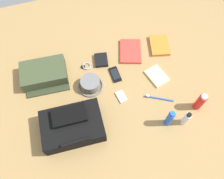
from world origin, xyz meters
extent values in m
cube|color=olive|center=(0.00, 0.00, -0.01)|extent=(2.64, 2.02, 0.02)
cube|color=black|center=(0.30, 0.17, 0.06)|extent=(0.37, 0.26, 0.12)
cube|color=black|center=(0.30, 0.13, 0.13)|extent=(0.20, 0.12, 0.03)
cylinder|color=black|center=(0.30, 0.29, 0.13)|extent=(0.16, 0.02, 0.02)
cube|color=#384228|center=(0.40, -0.25, 0.05)|extent=(0.31, 0.21, 0.09)
cube|color=#2C3520|center=(0.40, -0.14, 0.01)|extent=(0.29, 0.09, 0.01)
cylinder|color=slate|center=(0.12, -0.09, 0.04)|extent=(0.13, 0.13, 0.06)
torus|color=slate|center=(0.12, -0.09, 0.01)|extent=(0.17, 0.17, 0.01)
cylinder|color=red|center=(-0.49, 0.26, 0.07)|extent=(0.05, 0.05, 0.14)
cylinder|color=silver|center=(-0.49, 0.26, 0.15)|extent=(0.04, 0.04, 0.01)
cylinder|color=white|center=(-0.36, 0.33, 0.06)|extent=(0.04, 0.04, 0.12)
cylinder|color=black|center=(-0.36, 0.33, 0.13)|extent=(0.03, 0.03, 0.01)
cylinder|color=blue|center=(-0.26, 0.31, 0.08)|extent=(0.04, 0.04, 0.15)
cylinder|color=blue|center=(-0.26, 0.31, 0.16)|extent=(0.03, 0.03, 0.01)
cube|color=orange|center=(-0.45, -0.26, 0.01)|extent=(0.17, 0.21, 0.02)
cube|color=white|center=(-0.45, -0.26, 0.01)|extent=(0.16, 0.20, 0.02)
cube|color=red|center=(-0.23, -0.27, 0.01)|extent=(0.21, 0.24, 0.02)
cube|color=white|center=(-0.23, -0.27, 0.01)|extent=(0.20, 0.23, 0.01)
cube|color=black|center=(-0.06, -0.12, 0.01)|extent=(0.06, 0.12, 0.01)
cube|color=black|center=(-0.06, -0.12, 0.01)|extent=(0.05, 0.09, 0.00)
cube|color=#B7B7BC|center=(-0.05, 0.05, 0.01)|extent=(0.06, 0.09, 0.01)
cylinder|color=silver|center=(-0.05, 0.04, 0.01)|extent=(0.03, 0.03, 0.00)
torus|color=#99999E|center=(0.11, -0.25, 0.01)|extent=(0.06, 0.06, 0.01)
cylinder|color=black|center=(0.14, -0.25, 0.01)|extent=(0.03, 0.03, 0.01)
cylinder|color=blue|center=(-0.28, 0.14, 0.00)|extent=(0.17, 0.10, 0.01)
cube|color=white|center=(-0.21, 0.10, 0.02)|extent=(0.02, 0.02, 0.01)
cube|color=black|center=(0.00, -0.26, 0.01)|extent=(0.11, 0.12, 0.02)
cube|color=beige|center=(-0.33, -0.02, 0.01)|extent=(0.15, 0.17, 0.02)
camera|label=1|loc=(0.20, 0.65, 1.38)|focal=36.91mm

